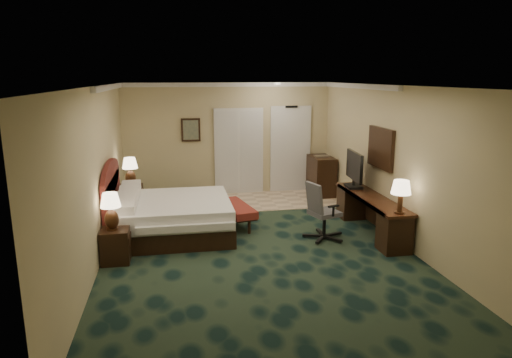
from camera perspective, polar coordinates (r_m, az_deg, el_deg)
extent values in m
cube|color=black|center=(7.86, -0.01, -8.53)|extent=(5.00, 7.50, 0.00)
cube|color=white|center=(7.32, -0.01, 11.56)|extent=(5.00, 7.50, 0.00)
cube|color=tan|center=(11.13, -3.48, 4.99)|extent=(5.00, 0.00, 2.70)
cube|color=tan|center=(3.99, 9.81, -9.62)|extent=(5.00, 0.00, 2.70)
cube|color=tan|center=(7.45, -19.28, 0.40)|extent=(0.00, 7.50, 2.70)
cube|color=tan|center=(8.29, 17.27, 1.73)|extent=(0.00, 7.50, 2.70)
cube|color=tan|center=(10.73, 1.95, -2.63)|extent=(3.20, 1.70, 0.01)
cube|color=white|center=(11.43, 4.31, 3.66)|extent=(1.02, 0.06, 2.18)
cube|color=silver|center=(11.17, -2.16, 3.47)|extent=(1.20, 0.06, 2.10)
cube|color=#4C5B55|center=(10.99, -8.16, 6.10)|extent=(0.45, 0.06, 0.55)
cube|color=white|center=(8.76, 15.33, 3.76)|extent=(0.05, 0.95, 0.75)
cube|color=white|center=(8.50, -10.28, -4.74)|extent=(2.06, 1.91, 0.65)
cube|color=black|center=(7.54, -17.12, -7.90)|extent=(0.43, 0.49, 0.53)
cube|color=black|center=(9.98, -15.32, -2.52)|extent=(0.48, 0.55, 0.60)
cube|color=maroon|center=(8.91, -2.44, -4.51)|extent=(0.67, 1.29, 0.42)
cube|color=black|center=(8.72, 14.13, -4.36)|extent=(0.51, 2.39, 0.69)
cube|color=black|center=(9.18, 12.18, 1.12)|extent=(0.17, 0.92, 0.72)
cube|color=black|center=(11.23, 8.14, 0.41)|extent=(0.50, 0.90, 0.94)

